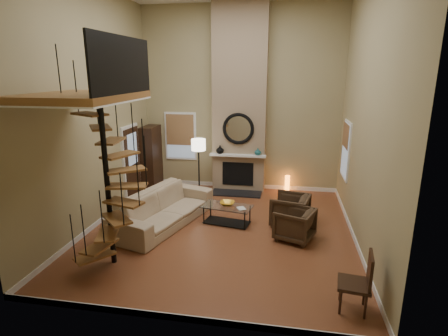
% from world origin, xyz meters
% --- Properties ---
extents(ground, '(6.00, 6.50, 0.01)m').
position_xyz_m(ground, '(0.00, 0.00, -0.01)').
color(ground, brown).
rests_on(ground, ground).
extents(back_wall, '(6.00, 0.02, 5.50)m').
position_xyz_m(back_wall, '(0.00, 3.25, 2.75)').
color(back_wall, tan).
rests_on(back_wall, ground).
extents(front_wall, '(6.00, 0.02, 5.50)m').
position_xyz_m(front_wall, '(0.00, -3.25, 2.75)').
color(front_wall, tan).
rests_on(front_wall, ground).
extents(left_wall, '(0.02, 6.50, 5.50)m').
position_xyz_m(left_wall, '(-3.00, 0.00, 2.75)').
color(left_wall, tan).
rests_on(left_wall, ground).
extents(right_wall, '(0.02, 6.50, 5.50)m').
position_xyz_m(right_wall, '(3.00, 0.00, 2.75)').
color(right_wall, tan).
rests_on(right_wall, ground).
extents(baseboard_back, '(6.00, 0.02, 0.12)m').
position_xyz_m(baseboard_back, '(0.00, 3.24, 0.06)').
color(baseboard_back, white).
rests_on(baseboard_back, ground).
extents(baseboard_front, '(6.00, 0.02, 0.12)m').
position_xyz_m(baseboard_front, '(0.00, -3.24, 0.06)').
color(baseboard_front, white).
rests_on(baseboard_front, ground).
extents(baseboard_left, '(0.02, 6.50, 0.12)m').
position_xyz_m(baseboard_left, '(-2.99, 0.00, 0.06)').
color(baseboard_left, white).
rests_on(baseboard_left, ground).
extents(baseboard_right, '(0.02, 6.50, 0.12)m').
position_xyz_m(baseboard_right, '(2.99, 0.00, 0.06)').
color(baseboard_right, white).
rests_on(baseboard_right, ground).
extents(chimney_breast, '(1.60, 0.38, 5.50)m').
position_xyz_m(chimney_breast, '(0.00, 3.06, 2.75)').
color(chimney_breast, '#937B5F').
rests_on(chimney_breast, ground).
extents(hearth, '(1.50, 0.60, 0.04)m').
position_xyz_m(hearth, '(0.00, 2.57, 0.02)').
color(hearth, black).
rests_on(hearth, ground).
extents(firebox, '(0.95, 0.02, 0.72)m').
position_xyz_m(firebox, '(0.00, 2.86, 0.55)').
color(firebox, black).
rests_on(firebox, chimney_breast).
extents(mantel, '(1.70, 0.18, 0.06)m').
position_xyz_m(mantel, '(0.00, 2.78, 1.15)').
color(mantel, white).
rests_on(mantel, chimney_breast).
extents(mirror_frame, '(0.94, 0.10, 0.94)m').
position_xyz_m(mirror_frame, '(0.00, 2.84, 1.95)').
color(mirror_frame, black).
rests_on(mirror_frame, chimney_breast).
extents(mirror_disc, '(0.80, 0.01, 0.80)m').
position_xyz_m(mirror_disc, '(0.00, 2.85, 1.95)').
color(mirror_disc, white).
rests_on(mirror_disc, chimney_breast).
extents(vase_left, '(0.24, 0.24, 0.25)m').
position_xyz_m(vase_left, '(-0.55, 2.82, 1.30)').
color(vase_left, black).
rests_on(vase_left, mantel).
extents(vase_right, '(0.20, 0.20, 0.21)m').
position_xyz_m(vase_right, '(0.60, 2.82, 1.28)').
color(vase_right, '#195357').
rests_on(vase_right, mantel).
extents(window_back, '(1.02, 0.06, 1.52)m').
position_xyz_m(window_back, '(-1.90, 3.22, 1.62)').
color(window_back, white).
rests_on(window_back, back_wall).
extents(window_right, '(0.06, 1.02, 1.52)m').
position_xyz_m(window_right, '(2.97, 2.00, 1.63)').
color(window_right, white).
rests_on(window_right, right_wall).
extents(entry_door, '(0.10, 1.05, 2.16)m').
position_xyz_m(entry_door, '(-2.95, 1.80, 1.05)').
color(entry_door, white).
rests_on(entry_door, ground).
extents(loft, '(1.70, 2.20, 1.09)m').
position_xyz_m(loft, '(-2.04, -1.80, 3.24)').
color(loft, '#936030').
rests_on(loft, left_wall).
extents(spiral_stair, '(1.47, 1.47, 4.06)m').
position_xyz_m(spiral_stair, '(-1.78, -1.79, 1.78)').
color(spiral_stair, black).
rests_on(spiral_stair, ground).
extents(hutch, '(0.42, 0.90, 2.01)m').
position_xyz_m(hutch, '(-2.75, 2.84, 0.95)').
color(hutch, black).
rests_on(hutch, ground).
extents(sofa, '(1.92, 3.11, 0.85)m').
position_xyz_m(sofa, '(-1.44, 0.13, 0.40)').
color(sofa, tan).
rests_on(sofa, ground).
extents(armchair_near, '(1.03, 1.01, 0.78)m').
position_xyz_m(armchair_near, '(1.66, 0.59, 0.35)').
color(armchair_near, '#3E2B1C').
rests_on(armchair_near, ground).
extents(armchair_far, '(1.01, 0.99, 0.72)m').
position_xyz_m(armchair_far, '(1.75, -0.21, 0.35)').
color(armchair_far, '#3E2B1C').
rests_on(armchair_far, ground).
extents(coffee_table, '(1.29, 0.80, 0.45)m').
position_xyz_m(coffee_table, '(0.07, 0.40, 0.28)').
color(coffee_table, silver).
rests_on(coffee_table, ground).
extents(bowl, '(0.35, 0.35, 0.09)m').
position_xyz_m(bowl, '(0.07, 0.45, 0.50)').
color(bowl, gold).
rests_on(bowl, coffee_table).
extents(book, '(0.27, 0.29, 0.02)m').
position_xyz_m(book, '(0.42, 0.25, 0.46)').
color(book, gray).
rests_on(book, coffee_table).
extents(floor_lamp, '(0.41, 0.41, 1.72)m').
position_xyz_m(floor_lamp, '(-1.07, 2.24, 1.41)').
color(floor_lamp, black).
rests_on(floor_lamp, ground).
extents(accent_lamp, '(0.15, 0.15, 0.52)m').
position_xyz_m(accent_lamp, '(1.51, 3.05, 0.25)').
color(accent_lamp, orange).
rests_on(accent_lamp, ground).
extents(side_chair, '(0.54, 0.54, 1.00)m').
position_xyz_m(side_chair, '(2.63, -2.51, 0.53)').
color(side_chair, black).
rests_on(side_chair, ground).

